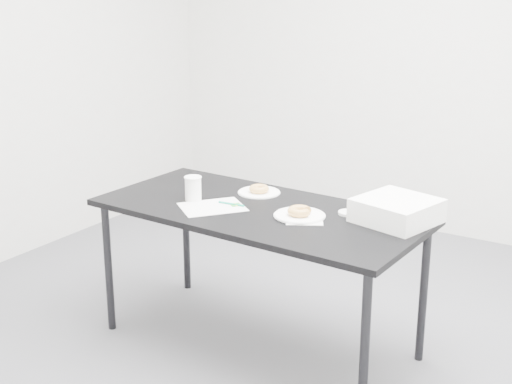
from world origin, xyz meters
The scene contains 15 objects.
floor centered at (0.00, 0.00, 0.00)m, with size 4.00×4.00×0.00m, color #525157.
wall_back centered at (0.00, 2.00, 1.35)m, with size 4.00×0.02×2.70m, color silver.
wall_left centered at (-2.00, 0.00, 1.35)m, with size 0.02×4.00×2.70m, color silver.
table centered at (0.08, -0.18, 0.70)m, with size 1.69×0.85×0.75m.
scorecard centered at (-0.13, -0.29, 0.76)m, with size 0.25×0.31×0.00m, color white.
logo_patch centered at (-0.05, -0.20, 0.76)m, with size 0.05×0.05×0.00m, color green.
pen centered at (-0.07, -0.21, 0.76)m, with size 0.01×0.01×0.14m, color #0C8E6F.
napkin centered at (0.35, -0.21, 0.76)m, with size 0.18×0.18×0.00m, color white.
plate_near centered at (0.31, -0.19, 0.76)m, with size 0.25×0.25×0.01m, color white.
donut_near centered at (0.31, -0.19, 0.78)m, with size 0.12×0.12×0.04m, color gold.
plate_far centered at (-0.06, 0.04, 0.76)m, with size 0.23×0.23×0.01m, color white.
donut_far centered at (-0.06, 0.04, 0.78)m, with size 0.11×0.11×0.04m, color gold.
coffee_cup centered at (-0.29, -0.24, 0.82)m, with size 0.08×0.08×0.13m, color white.
cup_lid centered at (0.49, -0.02, 0.76)m, with size 0.10×0.10×0.01m, color white.
bakery_box centered at (0.74, 0.00, 0.81)m, with size 0.34×0.34×0.11m, color white.
Camera 1 is at (1.87, -3.07, 1.88)m, focal length 50.00 mm.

